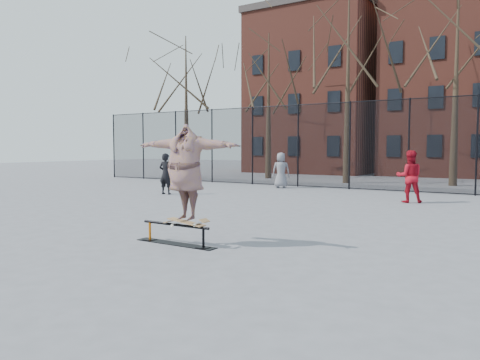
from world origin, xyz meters
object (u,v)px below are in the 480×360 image
Objects in this scene: skate_rail at (176,236)px; bystander_grey at (281,170)px; bystander_black at (166,174)px; bystander_red at (409,177)px; skater at (186,172)px; skateboard at (186,222)px.

bystander_grey is (-4.36, 12.51, 0.68)m from skate_rail.
bystander_grey is at bearing 109.23° from skate_rail.
bystander_black is 9.35m from bystander_red.
skate_rail is 1.31m from skater.
bystander_grey is 5.79m from bystander_black.
skateboard is at bearing 125.16° from bystander_black.
bystander_grey is at bearing 103.56° from skater.
bystander_red is (6.51, -2.73, 0.07)m from bystander_grey.
bystander_grey reaches higher than skateboard.
bystander_grey is (-4.64, 12.51, 0.37)m from skateboard.
skater is 10.23m from bystander_black.
skater is 1.35× the size of bystander_grey.
skater is at bearing 125.16° from bystander_black.
skate_rail is 10.04m from bystander_red.
bystander_black is (-2.51, -5.22, -0.00)m from bystander_grey.
skateboard is 0.98m from skater.
bystander_red is (1.87, 9.78, 0.44)m from skateboard.
skate_rail is 2.12× the size of skateboard.
skateboard is 13.35m from bystander_grey.
bystander_black is (-7.15, 7.29, -0.60)m from skater.
skater reaches higher than bystander_red.
bystander_black reaches higher than skateboard.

